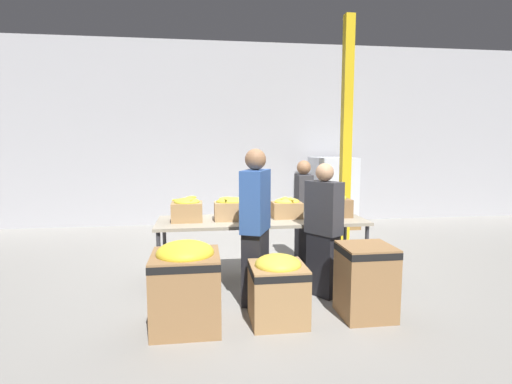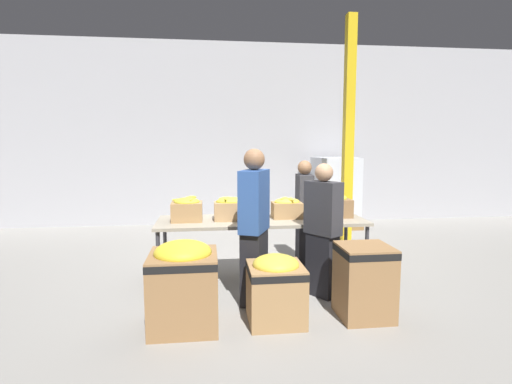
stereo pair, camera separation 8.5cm
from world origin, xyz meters
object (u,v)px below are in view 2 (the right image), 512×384
Objects in this scene: banana_box_3 at (335,205)px; volunteer_2 at (304,213)px; donation_bin_0 at (184,282)px; donation_bin_2 at (364,279)px; volunteer_0 at (254,228)px; donation_bin_1 at (276,287)px; banana_box_1 at (233,208)px; volunteer_1 at (323,231)px; sorting_table at (262,223)px; banana_box_2 at (287,208)px; banana_box_0 at (187,209)px; pallet_stack_0 at (335,193)px; support_pillar at (348,132)px.

volunteer_2 is at bearing 114.94° from banana_box_3.
donation_bin_0 is 1.84m from donation_bin_2.
volunteer_0 is 2.51× the size of donation_bin_1.
banana_box_3 is at bearing 34.16° from donation_bin_0.
volunteer_0 reaches higher than donation_bin_2.
banana_box_1 is 1.87m from donation_bin_2.
banana_box_1 is 0.27× the size of volunteer_0.
volunteer_0 is 1.11× the size of volunteer_1.
volunteer_1 is at bearing -44.42° from sorting_table.
banana_box_2 is at bearing 74.12° from donation_bin_1.
banana_box_0 is 1.82m from volunteer_2.
banana_box_2 is 0.76m from volunteer_1.
donation_bin_0 is at bearing 180.00° from donation_bin_1.
donation_bin_0 is 0.58× the size of pallet_stack_0.
volunteer_0 is at bearing -127.98° from support_pillar.
volunteer_2 is at bearing -133.16° from support_pillar.
donation_bin_0 is at bearing 180.00° from donation_bin_2.
sorting_table is 3.54× the size of donation_bin_2.
banana_box_0 is 1.36m from donation_bin_0.
banana_box_0 is at bearing 126.53° from donation_bin_1.
volunteer_2 is (-0.28, 0.59, -0.20)m from banana_box_3.
pallet_stack_0 is at bearing -6.00° from volunteer_0.
donation_bin_2 is at bearing -66.89° from banana_box_2.
sorting_table is at bearing 1.66° from banana_box_1.
donation_bin_2 is (1.28, -1.24, -0.56)m from banana_box_1.
banana_box_2 is at bearing 4.81° from banana_box_1.
volunteer_0 is at bearing 154.49° from donation_bin_2.
banana_box_2 reaches higher than sorting_table.
donation_bin_2 is 4.64m from pallet_stack_0.
donation_bin_0 is 1.25× the size of donation_bin_1.
banana_box_2 is at bearing -28.89° from volunteer_2.
donation_bin_1 is at bearing -120.82° from support_pillar.
banana_box_0 is at bearing 69.70° from volunteer_0.
pallet_stack_0 is (1.15, 4.49, 0.33)m from donation_bin_2.
pallet_stack_0 is at bearing 156.16° from volunteer_2.
banana_box_1 is at bearing 135.82° from donation_bin_2.
volunteer_2 is 1.80× the size of donation_bin_0.
banana_box_1 is 0.76m from volunteer_0.
support_pillar is at bearing 140.20° from volunteer_2.
banana_box_2 is 0.25× the size of volunteer_2.
pallet_stack_0 is (1.05, 3.17, -0.23)m from banana_box_3.
sorting_table is at bearing -171.77° from banana_box_2.
support_pillar is at bearing 45.01° from sorting_table.
volunteer_0 is at bearing -123.84° from banana_box_2.
volunteer_0 is (-0.53, -0.79, -0.09)m from banana_box_2.
donation_bin_2 is 0.19× the size of support_pillar.
volunteer_0 is 1.00m from donation_bin_0.
banana_box_2 is 0.74m from volunteer_2.
banana_box_2 is 1.48m from donation_bin_1.
banana_box_3 is (1.00, 0.06, 0.20)m from sorting_table.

